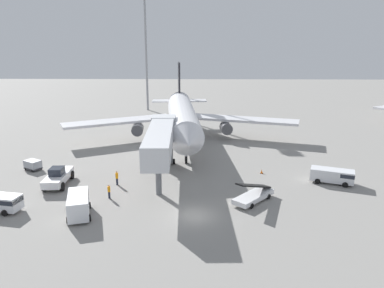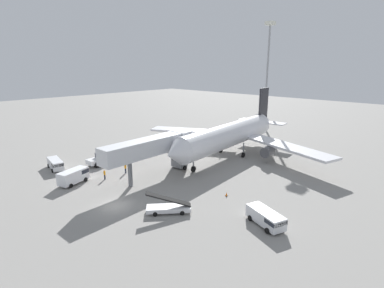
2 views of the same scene
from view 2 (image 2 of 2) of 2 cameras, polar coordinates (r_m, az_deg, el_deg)
ground_plane at (r=42.87m, az=-14.40°, el=-11.41°), size 300.00×300.00×0.00m
airplane_at_gate at (r=62.82m, az=7.51°, el=1.81°), size 43.03×38.80×13.39m
jet_bridge at (r=50.30m, az=-7.12°, el=-0.64°), size 3.88×18.13×7.10m
pushback_tug at (r=60.25m, az=-16.73°, el=-2.73°), size 2.73×6.35×2.36m
belt_loader_truck at (r=39.71m, az=-4.51°, el=-11.97°), size 5.26×5.56×2.89m
service_van_rear_right at (r=60.41m, az=-24.68°, el=-3.45°), size 5.71×2.77×1.84m
service_van_outer_right at (r=37.60m, az=14.06°, el=-13.50°), size 5.60×3.71×1.82m
service_van_outer_left at (r=52.18m, az=-21.68°, el=-5.65°), size 3.34×5.27×2.27m
baggage_cart_rear_left at (r=67.75m, az=-15.11°, el=-0.96°), size 2.65×2.41×1.39m
ground_crew_worker_foreground at (r=52.33m, az=-16.40°, el=-5.59°), size 0.33×0.33×1.69m
ground_crew_worker_midground at (r=54.34m, az=-12.63°, el=-4.48°), size 0.48×0.48×1.85m
safety_cone_alpha at (r=44.63m, az=6.62°, el=-9.54°), size 0.37×0.37×0.56m
apron_light_mast at (r=94.25m, az=14.39°, el=15.72°), size 2.40×2.40×30.83m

